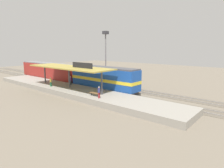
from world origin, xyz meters
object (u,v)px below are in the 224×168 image
passenger_carriage_single (49,71)px  person_walking (71,80)px  person_waiting (51,81)px  platform_bench (94,93)px  light_mast (106,46)px  freight_car (89,74)px  locomotive (104,79)px  person_boarding (99,92)px

passenger_carriage_single → person_walking: 12.25m
passenger_carriage_single → person_waiting: (-6.17, -10.36, -0.46)m
platform_bench → light_mast: size_ratio=0.15×
passenger_carriage_single → freight_car: (4.60, -9.10, -0.34)m
locomotive → person_boarding: 8.28m
locomotive → passenger_carriage_single: 18.00m
freight_car → person_walking: freight_car is taller
person_waiting → person_boarding: bearing=-91.5°
platform_bench → freight_car: 16.44m
person_waiting → person_walking: (3.38, -1.56, 0.00)m
platform_bench → person_boarding: (-0.49, -1.46, 0.51)m
freight_car → locomotive: bearing=-117.3°
locomotive → person_waiting: locomotive is taller
passenger_carriage_single → person_waiting: size_ratio=11.70×
locomotive → freight_car: (4.60, 8.90, -0.44)m
person_boarding → freight_car: bearing=51.6°
person_walking → platform_bench: bearing=-108.3°
light_mast → freight_car: bearing=143.2°
passenger_carriage_single → person_boarding: 24.01m
person_waiting → person_walking: 3.72m
platform_bench → person_walking: person_walking is taller
platform_bench → person_waiting: (-0.17, 11.29, 0.51)m
person_walking → freight_car: bearing=20.9°
person_waiting → light_mast: bearing=-4.6°
passenger_carriage_single → freight_car: passenger_carriage_single is taller
platform_bench → light_mast: (13.80, 10.16, 7.05)m
locomotive → light_mast: bearing=39.8°
light_mast → person_boarding: size_ratio=6.84×
person_walking → person_boarding: size_ratio=1.00×
person_waiting → person_boarding: same height
person_waiting → freight_car: bearing=6.7°
person_walking → person_boarding: 11.78m
locomotive → light_mast: (7.80, 6.51, 5.99)m
platform_bench → passenger_carriage_single: (6.00, 21.65, 0.97)m
passenger_carriage_single → person_walking: (-2.79, -11.92, -0.46)m
locomotive → person_waiting: (-6.17, 7.64, -0.56)m
person_waiting → passenger_carriage_single: bearing=59.2°
platform_bench → person_walking: 10.26m
person_waiting → person_boarding: size_ratio=1.00×
platform_bench → person_waiting: size_ratio=0.99×
person_waiting → person_walking: bearing=-24.8°
person_walking → light_mast: bearing=2.3°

